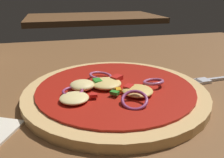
{
  "coord_description": "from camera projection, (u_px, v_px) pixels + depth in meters",
  "views": [
    {
      "loc": [
        -0.05,
        -0.27,
        0.18
      ],
      "look_at": [
        0.03,
        0.05,
        0.05
      ],
      "focal_mm": 36.93,
      "sensor_mm": 36.0,
      "label": 1
    }
  ],
  "objects": [
    {
      "name": "fork",
      "position": [
        223.0,
        78.0,
        0.41
      ],
      "size": [
        0.18,
        0.02,
        0.01
      ],
      "color": "silver",
      "rests_on": "dining_table"
    },
    {
      "name": "background_table",
      "position": [
        93.0,
        18.0,
        1.44
      ],
      "size": [
        0.81,
        0.47,
        0.03
      ],
      "color": "brown",
      "rests_on": "ground"
    },
    {
      "name": "pizza",
      "position": [
        115.0,
        91.0,
        0.34
      ],
      "size": [
        0.27,
        0.27,
        0.03
      ],
      "color": "tan",
      "rests_on": "dining_table"
    },
    {
      "name": "dining_table",
      "position": [
        100.0,
        119.0,
        0.31
      ],
      "size": [
        1.13,
        0.94,
        0.03
      ],
      "color": "brown",
      "rests_on": "ground"
    }
  ]
}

